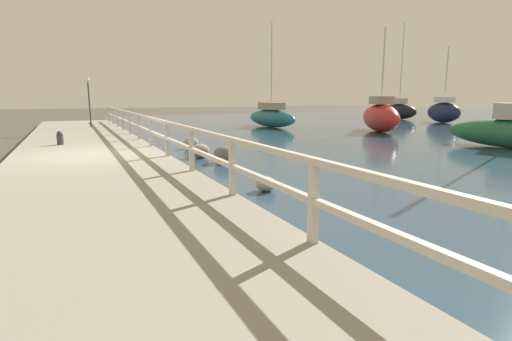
{
  "coord_description": "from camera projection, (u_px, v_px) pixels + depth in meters",
  "views": [
    {
      "loc": [
        -0.44,
        -12.41,
        1.95
      ],
      "look_at": [
        4.21,
        -2.41,
        -0.1
      ],
      "focal_mm": 28.0,
      "sensor_mm": 36.0,
      "label": 1
    }
  ],
  "objects": [
    {
      "name": "sailboat_black",
      "position": [
        399.0,
        110.0,
        34.55
      ],
      "size": [
        1.28,
        3.76,
        8.07
      ],
      "rotation": [
        0.0,
        0.0,
        0.01
      ],
      "color": "black",
      "rests_on": "water_surface"
    },
    {
      "name": "sailboat_teal",
      "position": [
        271.0,
        117.0,
        25.67
      ],
      "size": [
        1.58,
        5.16,
        6.48
      ],
      "rotation": [
        0.0,
        0.0,
        0.1
      ],
      "color": "#1E707A",
      "rests_on": "water_surface"
    },
    {
      "name": "sailboat_navy",
      "position": [
        443.0,
        111.0,
        29.96
      ],
      "size": [
        1.86,
        3.74,
        5.54
      ],
      "rotation": [
        0.0,
        0.0,
        -0.24
      ],
      "color": "#192347",
      "rests_on": "water_surface"
    },
    {
      "name": "boulder_mid_strip",
      "position": [
        200.0,
        151.0,
        12.84
      ],
      "size": [
        0.6,
        0.54,
        0.45
      ],
      "color": "gray",
      "rests_on": "ground"
    },
    {
      "name": "railing",
      "position": [
        158.0,
        129.0,
        12.25
      ],
      "size": [
        0.1,
        32.5,
        0.99
      ],
      "color": "beige",
      "rests_on": "dock_walkway"
    },
    {
      "name": "boulder_near_dock",
      "position": [
        191.0,
        143.0,
        15.02
      ],
      "size": [
        0.59,
        0.53,
        0.44
      ],
      "color": "gray",
      "rests_on": "ground"
    },
    {
      "name": "boulder_upstream",
      "position": [
        225.0,
        154.0,
        11.86
      ],
      "size": [
        0.68,
        0.61,
        0.51
      ],
      "color": "#666056",
      "rests_on": "ground"
    },
    {
      "name": "boulder_far_strip",
      "position": [
        266.0,
        184.0,
        8.3
      ],
      "size": [
        0.42,
        0.38,
        0.32
      ],
      "color": "gray",
      "rests_on": "ground"
    },
    {
      "name": "mooring_bollard",
      "position": [
        60.0,
        138.0,
        13.84
      ],
      "size": [
        0.22,
        0.22,
        0.48
      ],
      "color": "#333338",
      "rests_on": "dock_walkway"
    },
    {
      "name": "dock_lamp",
      "position": [
        89.0,
        94.0,
        21.56
      ],
      "size": [
        0.21,
        0.21,
        2.63
      ],
      "color": "#2D2D33",
      "rests_on": "dock_walkway"
    },
    {
      "name": "ground_plane",
      "position": [
        90.0,
        165.0,
        11.6
      ],
      "size": [
        120.0,
        120.0,
        0.0
      ],
      "primitive_type": "plane",
      "color": "#4C473D"
    },
    {
      "name": "sailboat_red",
      "position": [
        380.0,
        117.0,
        22.27
      ],
      "size": [
        3.17,
        4.9,
        5.62
      ],
      "rotation": [
        0.0,
        0.0,
        -0.41
      ],
      "color": "red",
      "rests_on": "water_surface"
    },
    {
      "name": "dock_walkway",
      "position": [
        90.0,
        160.0,
        11.57
      ],
      "size": [
        4.19,
        36.0,
        0.3
      ],
      "color": "gray",
      "rests_on": "ground"
    }
  ]
}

